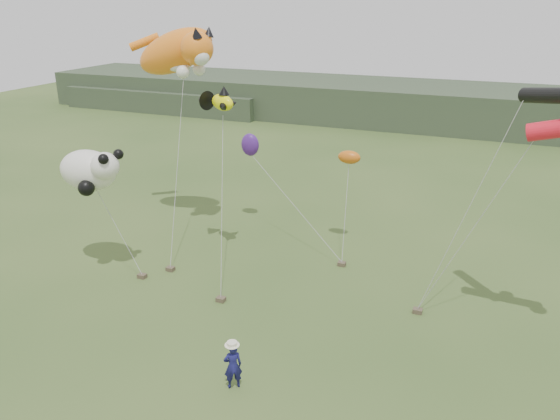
# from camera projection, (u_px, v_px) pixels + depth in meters

# --- Properties ---
(ground) EXTENTS (120.00, 120.00, 0.00)m
(ground) POSITION_uv_depth(u_px,v_px,m) (247.00, 358.00, 20.58)
(ground) COLOR #385123
(ground) RESTS_ON ground
(headland) EXTENTS (90.00, 13.00, 4.00)m
(headland) POSITION_uv_depth(u_px,v_px,m) (395.00, 104.00, 59.60)
(headland) COLOR #2D3D28
(headland) RESTS_ON ground
(festival_attendant) EXTENTS (0.76, 0.72, 1.75)m
(festival_attendant) POSITION_uv_depth(u_px,v_px,m) (233.00, 366.00, 18.72)
(festival_attendant) COLOR #171654
(festival_attendant) RESTS_ON ground
(sandbag_anchors) EXTENTS (13.28, 5.71, 0.20)m
(sandbag_anchors) POSITION_uv_depth(u_px,v_px,m) (256.00, 283.00, 25.80)
(sandbag_anchors) COLOR brown
(sandbag_anchors) RESTS_ON ground
(cat_kite) EXTENTS (6.08, 3.25, 3.59)m
(cat_kite) POSITION_uv_depth(u_px,v_px,m) (180.00, 52.00, 29.00)
(cat_kite) COLOR orange
(cat_kite) RESTS_ON ground
(fish_kite) EXTENTS (2.53, 1.67, 1.23)m
(fish_kite) POSITION_uv_depth(u_px,v_px,m) (215.00, 101.00, 25.79)
(fish_kite) COLOR #FFFD08
(fish_kite) RESTS_ON ground
(panda_kite) EXTENTS (3.43, 2.22, 2.13)m
(panda_kite) POSITION_uv_depth(u_px,v_px,m) (91.00, 170.00, 25.60)
(panda_kite) COLOR white
(panda_kite) RESTS_ON ground
(misc_kites) EXTENTS (7.32, 1.80, 1.31)m
(misc_kites) POSITION_uv_depth(u_px,v_px,m) (283.00, 149.00, 30.33)
(misc_kites) COLOR #CB6014
(misc_kites) RESTS_ON ground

